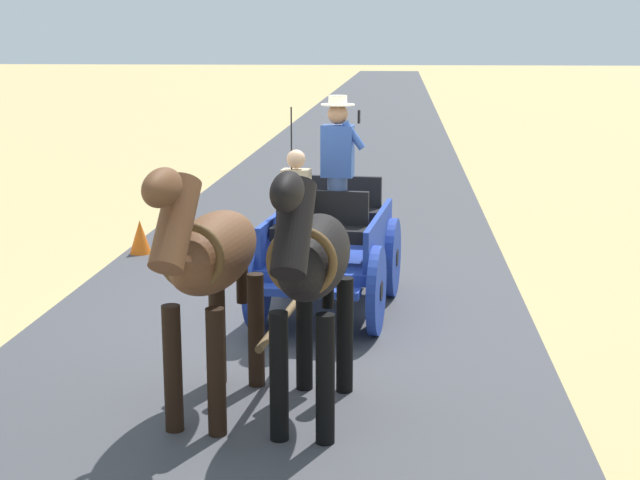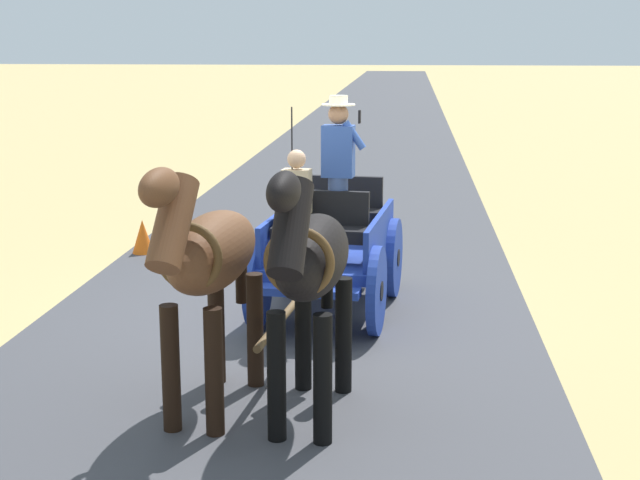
# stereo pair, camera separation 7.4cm
# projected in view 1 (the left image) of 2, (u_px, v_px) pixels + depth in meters

# --- Properties ---
(ground_plane) EXTENTS (200.00, 200.00, 0.00)m
(ground_plane) POSITION_uv_depth(u_px,v_px,m) (287.00, 314.00, 10.55)
(ground_plane) COLOR tan
(road_surface) EXTENTS (5.56, 160.00, 0.01)m
(road_surface) POSITION_uv_depth(u_px,v_px,m) (287.00, 314.00, 10.54)
(road_surface) COLOR #424247
(road_surface) RESTS_ON ground
(horse_drawn_carriage) EXTENTS (1.65, 4.52, 2.50)m
(horse_drawn_carriage) POSITION_uv_depth(u_px,v_px,m) (328.00, 243.00, 10.45)
(horse_drawn_carriage) COLOR #1E3899
(horse_drawn_carriage) RESTS_ON ground
(horse_near_side) EXTENTS (0.68, 2.14, 2.21)m
(horse_near_side) POSITION_uv_depth(u_px,v_px,m) (311.00, 265.00, 7.36)
(horse_near_side) COLOR black
(horse_near_side) RESTS_ON ground
(horse_off_side) EXTENTS (0.76, 2.15, 2.21)m
(horse_off_side) POSITION_uv_depth(u_px,v_px,m) (210.00, 260.00, 7.51)
(horse_off_side) COLOR brown
(horse_off_side) RESTS_ON ground
(traffic_cone) EXTENTS (0.32, 0.32, 0.50)m
(traffic_cone) POSITION_uv_depth(u_px,v_px,m) (140.00, 237.00, 13.47)
(traffic_cone) COLOR orange
(traffic_cone) RESTS_ON ground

